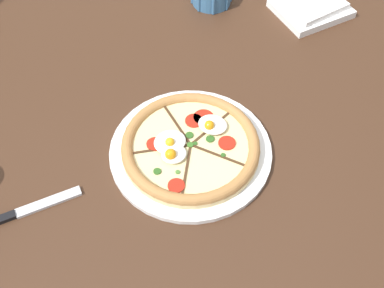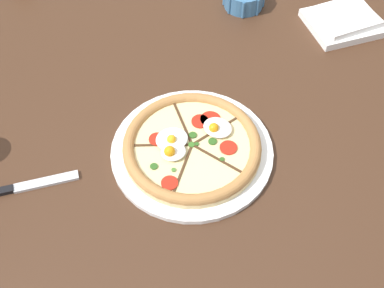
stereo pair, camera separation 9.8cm
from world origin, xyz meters
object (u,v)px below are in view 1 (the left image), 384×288
(pizza, at_px, (192,147))
(knife_main, at_px, (25,211))
(napkin_folded, at_px, (312,7))
(dining_table, at_px, (170,125))

(pizza, distance_m, knife_main, 0.35)
(pizza, distance_m, napkin_folded, 0.57)
(dining_table, bearing_deg, pizza, -74.84)
(pizza, height_order, knife_main, pizza)
(dining_table, distance_m, knife_main, 0.41)
(dining_table, xyz_separation_m, knife_main, (-0.29, -0.27, 0.10))
(napkin_folded, xyz_separation_m, knife_main, (-0.68, -0.56, -0.01))
(dining_table, height_order, pizza, pizza)
(pizza, bearing_deg, knife_main, -160.26)
(pizza, xyz_separation_m, napkin_folded, (0.36, 0.45, -0.00))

